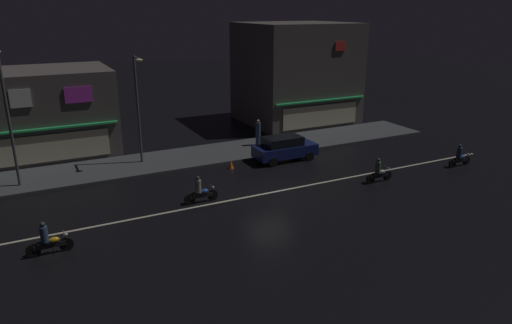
# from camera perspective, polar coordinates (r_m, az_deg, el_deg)

# --- Properties ---
(ground_plane) EXTENTS (140.00, 140.00, 0.00)m
(ground_plane) POSITION_cam_1_polar(r_m,az_deg,el_deg) (26.37, 1.61, -3.81)
(ground_plane) COLOR black
(lane_divider_stripe) EXTENTS (33.16, 0.16, 0.01)m
(lane_divider_stripe) POSITION_cam_1_polar(r_m,az_deg,el_deg) (26.36, 1.61, -3.80)
(lane_divider_stripe) COLOR beige
(lane_divider_stripe) RESTS_ON ground
(sidewalk_far) EXTENTS (34.90, 4.50, 0.14)m
(sidewalk_far) POSITION_cam_1_polar(r_m,az_deg,el_deg) (33.29, -5.01, 1.04)
(sidewalk_far) COLOR #424447
(sidewalk_far) RESTS_ON ground
(storefront_left_block) EXTENTS (9.05, 7.13, 5.95)m
(storefront_left_block) POSITION_cam_1_polar(r_m,az_deg,el_deg) (36.03, -24.44, 5.56)
(storefront_left_block) COLOR #56514C
(storefront_left_block) RESTS_ON ground
(storefront_center_block) EXTENTS (9.11, 8.62, 8.71)m
(storefront_center_block) POSITION_cam_1_polar(r_m,az_deg,el_deg) (42.67, 4.84, 10.78)
(storefront_center_block) COLOR #56514C
(storefront_center_block) RESTS_ON ground
(streetlamp_west) EXTENTS (0.44, 1.64, 7.87)m
(streetlamp_west) POSITION_cam_1_polar(r_m,az_deg,el_deg) (29.05, -28.18, 5.85)
(streetlamp_west) COLOR #47494C
(streetlamp_west) RESTS_ON sidewalk_far
(streetlamp_mid) EXTENTS (0.44, 1.64, 7.00)m
(streetlamp_mid) POSITION_cam_1_polar(r_m,az_deg,el_deg) (30.89, -14.23, 7.23)
(streetlamp_mid) COLOR #47494C
(streetlamp_mid) RESTS_ON sidewalk_far
(pedestrian_on_sidewalk) EXTENTS (0.37, 0.37, 1.95)m
(pedestrian_on_sidewalk) POSITION_cam_1_polar(r_m,az_deg,el_deg) (34.77, 0.26, 3.54)
(pedestrian_on_sidewalk) COLOR #334766
(pedestrian_on_sidewalk) RESTS_ON sidewalk_far
(parked_car_near_kerb) EXTENTS (4.30, 1.98, 1.67)m
(parked_car_near_kerb) POSITION_cam_1_polar(r_m,az_deg,el_deg) (31.78, 3.47, 1.74)
(parked_car_near_kerb) COLOR navy
(parked_car_near_kerb) RESTS_ON ground
(motorcycle_lead) EXTENTS (1.90, 0.60, 1.52)m
(motorcycle_lead) POSITION_cam_1_polar(r_m,az_deg,el_deg) (28.69, 14.77, -1.21)
(motorcycle_lead) COLOR black
(motorcycle_lead) RESTS_ON ground
(motorcycle_following) EXTENTS (1.90, 0.60, 1.52)m
(motorcycle_following) POSITION_cam_1_polar(r_m,az_deg,el_deg) (33.30, 23.62, 0.54)
(motorcycle_following) COLOR black
(motorcycle_following) RESTS_ON ground
(motorcycle_opposite_lane) EXTENTS (1.90, 0.60, 1.52)m
(motorcycle_opposite_lane) POSITION_cam_1_polar(r_m,az_deg,el_deg) (21.72, -24.12, -8.77)
(motorcycle_opposite_lane) COLOR black
(motorcycle_opposite_lane) RESTS_ON ground
(motorcycle_trailing_far) EXTENTS (1.90, 0.60, 1.52)m
(motorcycle_trailing_far) POSITION_cam_1_polar(r_m,az_deg,el_deg) (25.04, -6.85, -3.61)
(motorcycle_trailing_far) COLOR black
(motorcycle_trailing_far) RESTS_ON ground
(traffic_cone) EXTENTS (0.36, 0.36, 0.55)m
(traffic_cone) POSITION_cam_1_polar(r_m,az_deg,el_deg) (30.30, -3.08, -0.28)
(traffic_cone) COLOR orange
(traffic_cone) RESTS_ON ground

